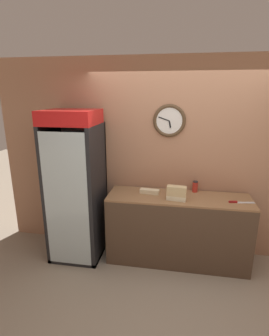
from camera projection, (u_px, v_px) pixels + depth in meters
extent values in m
plane|color=gray|center=(174.00, 304.00, 2.88)|extent=(14.00, 14.00, 0.00)
cube|color=#AD7A5B|center=(181.00, 160.00, 3.59)|extent=(5.20, 0.06, 2.70)
torus|color=#4C3823|center=(169.00, 121.00, 3.43)|extent=(0.43, 0.05, 0.43)
cylinder|color=white|center=(169.00, 121.00, 3.43)|extent=(0.35, 0.01, 0.35)
cube|color=black|center=(170.00, 124.00, 3.43)|extent=(0.04, 0.01, 0.09)
cube|color=black|center=(164.00, 119.00, 3.43)|extent=(0.15, 0.01, 0.06)
cube|color=#4C3828|center=(177.00, 230.00, 3.53)|extent=(1.85, 0.55, 0.91)
cube|color=#8E6642|center=(179.00, 198.00, 3.40)|extent=(1.85, 0.55, 0.02)
cube|color=black|center=(85.00, 185.00, 3.87)|extent=(0.67, 0.04, 1.85)
cube|color=black|center=(55.00, 191.00, 3.62)|extent=(0.05, 0.68, 1.85)
cube|color=black|center=(99.00, 194.00, 3.52)|extent=(0.05, 0.68, 1.85)
cube|color=black|center=(80.00, 250.00, 3.82)|extent=(0.67, 0.68, 0.05)
cube|color=white|center=(84.00, 185.00, 3.84)|extent=(0.57, 0.02, 1.75)
cube|color=silver|center=(66.00, 202.00, 3.24)|extent=(0.57, 0.01, 1.75)
cube|color=red|center=(70.00, 117.00, 3.25)|extent=(0.67, 0.61, 0.18)
cube|color=silver|center=(78.00, 226.00, 3.69)|extent=(0.55, 0.56, 0.01)
cube|color=silver|center=(77.00, 204.00, 3.59)|extent=(0.55, 0.56, 0.01)
cube|color=silver|center=(75.00, 181.00, 3.50)|extent=(0.55, 0.56, 0.01)
cube|color=silver|center=(74.00, 156.00, 3.41)|extent=(0.55, 0.56, 0.01)
cylinder|color=#2D6B38|center=(54.00, 205.00, 3.38)|extent=(0.06, 0.06, 0.14)
cylinder|color=#2D6B38|center=(53.00, 198.00, 3.36)|extent=(0.02, 0.02, 0.06)
cylinder|color=#B2BCCC|center=(61.00, 180.00, 3.27)|extent=(0.07, 0.07, 0.16)
cylinder|color=#B2BCCC|center=(61.00, 171.00, 3.24)|extent=(0.03, 0.03, 0.07)
cylinder|color=orange|center=(53.00, 154.00, 3.19)|extent=(0.07, 0.07, 0.14)
cylinder|color=orange|center=(52.00, 146.00, 3.16)|extent=(0.03, 0.03, 0.06)
cylinder|color=orange|center=(76.00, 156.00, 3.15)|extent=(0.07, 0.07, 0.12)
cylinder|color=orange|center=(76.00, 149.00, 3.12)|extent=(0.03, 0.03, 0.05)
cylinder|color=gold|center=(56.00, 228.00, 3.48)|extent=(0.07, 0.07, 0.12)
cylinder|color=gold|center=(56.00, 223.00, 3.46)|extent=(0.03, 0.03, 0.05)
cylinder|color=#2D6B38|center=(72.00, 181.00, 3.25)|extent=(0.06, 0.06, 0.15)
cylinder|color=#2D6B38|center=(71.00, 172.00, 3.22)|extent=(0.03, 0.03, 0.07)
cylinder|color=#5B2D19|center=(81.00, 231.00, 3.42)|extent=(0.06, 0.06, 0.12)
cylinder|color=#5B2D19|center=(80.00, 225.00, 3.40)|extent=(0.03, 0.03, 0.05)
cylinder|color=navy|center=(67.00, 205.00, 3.35)|extent=(0.06, 0.06, 0.17)
cylinder|color=navy|center=(66.00, 196.00, 3.32)|extent=(0.02, 0.02, 0.07)
cylinder|color=#2D6B38|center=(62.00, 155.00, 3.18)|extent=(0.07, 0.07, 0.14)
cylinder|color=#2D6B38|center=(61.00, 147.00, 3.15)|extent=(0.03, 0.03, 0.06)
cylinder|color=gold|center=(82.00, 207.00, 3.32)|extent=(0.06, 0.06, 0.14)
cylinder|color=gold|center=(81.00, 200.00, 3.30)|extent=(0.02, 0.02, 0.06)
cube|color=beige|center=(176.00, 198.00, 3.29)|extent=(0.25, 0.13, 0.06)
cube|color=tan|center=(177.00, 193.00, 3.27)|extent=(0.25, 0.13, 0.06)
cube|color=tan|center=(177.00, 189.00, 3.25)|extent=(0.25, 0.12, 0.06)
cube|color=beige|center=(150.00, 191.00, 3.50)|extent=(0.27, 0.12, 0.06)
cube|color=silver|center=(246.00, 203.00, 3.21)|extent=(0.22, 0.07, 0.00)
cube|color=maroon|center=(233.00, 202.00, 3.21)|extent=(0.10, 0.04, 0.02)
cylinder|color=#B72D23|center=(195.00, 187.00, 3.55)|extent=(0.07, 0.07, 0.14)
cylinder|color=#262628|center=(195.00, 182.00, 3.53)|extent=(0.07, 0.07, 0.01)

